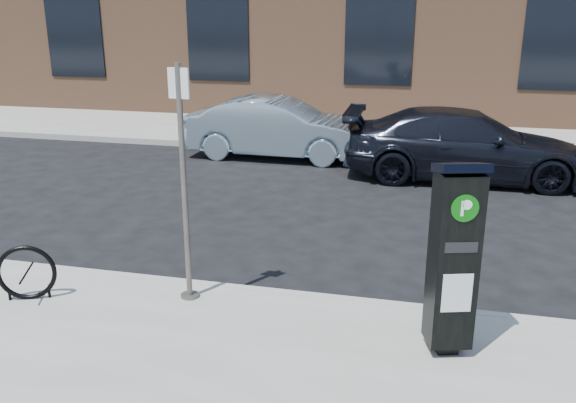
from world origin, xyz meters
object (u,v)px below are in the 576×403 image
(bike_rack, at_px, (27,273))
(car_dark, at_px, (465,145))
(sign_pole, at_px, (184,187))
(car_silver, at_px, (278,128))
(parking_kiosk, at_px, (454,257))

(bike_rack, distance_m, car_dark, 9.05)
(sign_pole, bearing_deg, bike_rack, -159.75)
(car_silver, bearing_deg, parking_kiosk, -154.00)
(car_silver, bearing_deg, sign_pole, -172.51)
(sign_pole, height_order, bike_rack, sign_pole)
(parking_kiosk, distance_m, sign_pole, 3.07)
(bike_rack, distance_m, car_silver, 8.37)
(bike_rack, height_order, car_dark, car_dark)
(parking_kiosk, relative_size, sign_pole, 0.72)
(sign_pole, relative_size, car_silver, 0.64)
(sign_pole, xyz_separation_m, car_silver, (-0.91, 7.82, -0.81))
(car_dark, bearing_deg, parking_kiosk, 175.60)
(parking_kiosk, height_order, car_dark, parking_kiosk)
(parking_kiosk, height_order, car_silver, parking_kiosk)
(parking_kiosk, xyz_separation_m, bike_rack, (-4.86, 0.02, -0.69))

